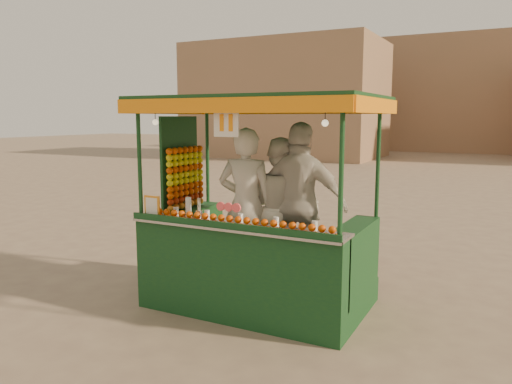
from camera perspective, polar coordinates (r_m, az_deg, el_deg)
The scene contains 7 objects.
ground at distance 5.84m, azimuth 5.21°, elevation -12.58°, with size 90.00×90.00×0.00m, color #705C50.
building_left at distance 27.39m, azimuth 3.45°, elevation 10.43°, with size 10.00×6.00×6.00m, color #956F55.
building_center at distance 35.32m, azimuth 20.92°, elevation 10.28°, with size 14.00×7.00×7.00m, color #956F55.
juice_cart at distance 5.53m, azimuth -0.60°, elevation -5.61°, with size 2.56×1.66×2.32m.
vendor_left at distance 5.55m, azimuth -1.16°, elevation -1.51°, with size 0.71×0.54×1.73m.
vendor_middle at distance 5.66m, azimuth 3.00°, elevation -1.87°, with size 0.98×0.92×1.62m.
vendor_right at distance 5.46m, azimuth 5.16°, elevation -1.38°, with size 1.05×0.45×1.79m.
Camera 1 is at (2.01, -5.07, 2.10)m, focal length 34.83 mm.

